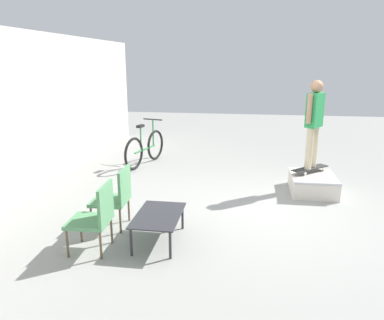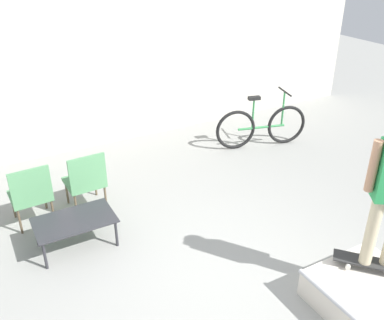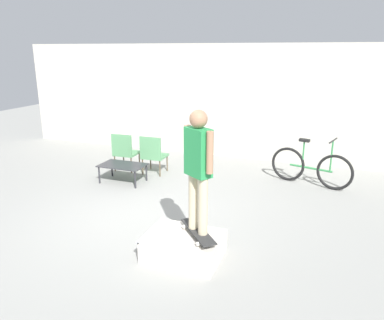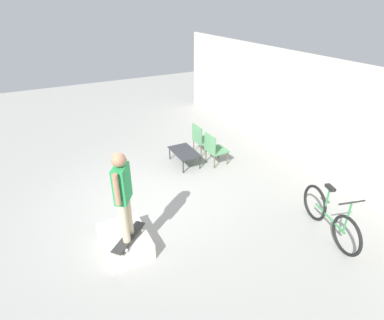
{
  "view_description": "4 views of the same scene",
  "coord_description": "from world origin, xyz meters",
  "px_view_note": "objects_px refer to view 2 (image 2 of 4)",
  "views": [
    {
      "loc": [
        -5.94,
        0.31,
        2.45
      ],
      "look_at": [
        0.17,
        1.24,
        0.81
      ],
      "focal_mm": 35.0,
      "sensor_mm": 36.0,
      "label": 1
    },
    {
      "loc": [
        -2.12,
        -3.1,
        3.55
      ],
      "look_at": [
        0.38,
        1.42,
        0.86
      ],
      "focal_mm": 40.0,
      "sensor_mm": 36.0,
      "label": 2
    },
    {
      "loc": [
        2.93,
        -5.34,
        2.84
      ],
      "look_at": [
        0.46,
        1.21,
        0.77
      ],
      "focal_mm": 35.0,
      "sensor_mm": 36.0,
      "label": 3
    },
    {
      "loc": [
        5.48,
        -1.79,
        4.2
      ],
      "look_at": [
        0.01,
        1.06,
        0.85
      ],
      "focal_mm": 28.0,
      "sensor_mm": 36.0,
      "label": 4
    }
  ],
  "objects_px": {
    "skateboard_on_ramp": "(375,263)",
    "patio_chair_right": "(86,179)",
    "coffee_table": "(75,222)",
    "patio_chair_left": "(31,193)",
    "skate_ramp_box": "(360,289)",
    "bicycle": "(261,126)"
  },
  "relations": [
    {
      "from": "coffee_table",
      "to": "patio_chair_left",
      "type": "relative_size",
      "value": 1.08
    },
    {
      "from": "coffee_table",
      "to": "patio_chair_left",
      "type": "bearing_deg",
      "value": 116.65
    },
    {
      "from": "skateboard_on_ramp",
      "to": "patio_chair_left",
      "type": "height_order",
      "value": "patio_chair_left"
    },
    {
      "from": "coffee_table",
      "to": "patio_chair_right",
      "type": "bearing_deg",
      "value": 62.9
    },
    {
      "from": "patio_chair_left",
      "to": "skateboard_on_ramp",
      "type": "bearing_deg",
      "value": 131.13
    },
    {
      "from": "skateboard_on_ramp",
      "to": "patio_chair_right",
      "type": "distance_m",
      "value": 3.87
    },
    {
      "from": "patio_chair_left",
      "to": "patio_chair_right",
      "type": "distance_m",
      "value": 0.76
    },
    {
      "from": "coffee_table",
      "to": "patio_chair_left",
      "type": "distance_m",
      "value": 0.85
    },
    {
      "from": "skate_ramp_box",
      "to": "coffee_table",
      "type": "height_order",
      "value": "coffee_table"
    },
    {
      "from": "skateboard_on_ramp",
      "to": "patio_chair_left",
      "type": "bearing_deg",
      "value": -178.14
    },
    {
      "from": "patio_chair_right",
      "to": "bicycle",
      "type": "distance_m",
      "value": 3.56
    },
    {
      "from": "skate_ramp_box",
      "to": "skateboard_on_ramp",
      "type": "xyz_separation_m",
      "value": [
        0.2,
        0.04,
        0.25
      ]
    },
    {
      "from": "coffee_table",
      "to": "patio_chair_right",
      "type": "height_order",
      "value": "patio_chair_right"
    },
    {
      "from": "skate_ramp_box",
      "to": "skateboard_on_ramp",
      "type": "height_order",
      "value": "skateboard_on_ramp"
    },
    {
      "from": "skateboard_on_ramp",
      "to": "patio_chair_right",
      "type": "relative_size",
      "value": 0.84
    },
    {
      "from": "skateboard_on_ramp",
      "to": "bicycle",
      "type": "relative_size",
      "value": 0.45
    },
    {
      "from": "patio_chair_right",
      "to": "bicycle",
      "type": "xyz_separation_m",
      "value": [
        3.52,
        0.53,
        -0.1
      ]
    },
    {
      "from": "bicycle",
      "to": "skate_ramp_box",
      "type": "bearing_deg",
      "value": -96.55
    },
    {
      "from": "skateboard_on_ramp",
      "to": "bicycle",
      "type": "distance_m",
      "value": 3.89
    },
    {
      "from": "skate_ramp_box",
      "to": "bicycle",
      "type": "xyz_separation_m",
      "value": [
        1.46,
        3.72,
        0.24
      ]
    },
    {
      "from": "skateboard_on_ramp",
      "to": "patio_chair_right",
      "type": "xyz_separation_m",
      "value": [
        -2.25,
        3.15,
        0.09
      ]
    },
    {
      "from": "skateboard_on_ramp",
      "to": "patio_chair_right",
      "type": "height_order",
      "value": "patio_chair_right"
    }
  ]
}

